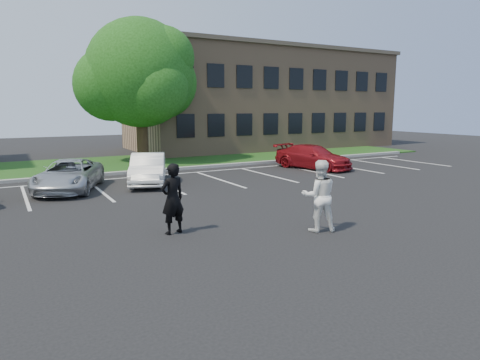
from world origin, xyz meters
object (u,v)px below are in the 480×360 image
at_px(man_white_shirt, 319,196).
at_px(car_silver_minivan, 69,175).
at_px(car_white_sedan, 148,169).
at_px(car_red_compact, 313,157).
at_px(office_building, 261,99).
at_px(man_black_suit, 173,199).
at_px(tree, 141,76).

relative_size(man_white_shirt, car_silver_minivan, 0.44).
relative_size(car_white_sedan, car_red_compact, 0.91).
bearing_deg(car_silver_minivan, car_white_sedan, 21.10).
height_order(office_building, car_red_compact, office_building).
distance_m(man_black_suit, man_white_shirt, 4.05).
relative_size(man_black_suit, car_silver_minivan, 0.42).
distance_m(tree, car_white_sedan, 9.36).
bearing_deg(car_silver_minivan, office_building, 59.50).
height_order(car_silver_minivan, car_red_compact, car_red_compact).
height_order(tree, man_white_shirt, tree).
xyz_separation_m(office_building, man_white_shirt, (-12.67, -23.13, -3.15)).
relative_size(tree, car_silver_minivan, 1.91).
distance_m(office_building, car_silver_minivan, 22.60).
distance_m(man_black_suit, car_red_compact, 14.03).
xyz_separation_m(man_black_suit, man_white_shirt, (3.65, -1.77, 0.03)).
bearing_deg(office_building, man_white_shirt, -118.72).
distance_m(man_black_suit, car_silver_minivan, 8.16).
height_order(man_black_suit, man_white_shirt, man_white_shirt).
bearing_deg(office_building, tree, -155.47).
bearing_deg(car_white_sedan, car_red_compact, 21.75).
bearing_deg(car_white_sedan, office_building, 63.37).
bearing_deg(car_silver_minivan, man_white_shirt, -39.13).
distance_m(tree, car_red_compact, 11.67).
relative_size(man_white_shirt, car_white_sedan, 0.48).
relative_size(car_silver_minivan, car_red_compact, 1.00).
bearing_deg(car_red_compact, car_silver_minivan, 163.72).
height_order(man_black_suit, car_silver_minivan, man_black_suit).
bearing_deg(car_silver_minivan, car_red_compact, 23.20).
bearing_deg(man_white_shirt, man_black_suit, -0.94).
relative_size(man_black_suit, car_white_sedan, 0.47).
relative_size(man_black_suit, man_white_shirt, 0.97).
distance_m(office_building, car_red_compact, 14.55).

